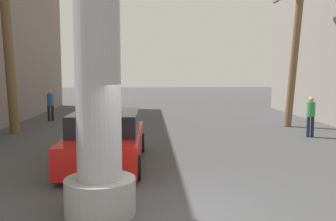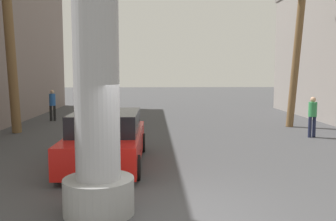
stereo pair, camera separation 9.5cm
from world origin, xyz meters
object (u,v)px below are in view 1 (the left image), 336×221
object	(u,v)px
palm_tree_mid_left	(7,17)
pedestrian_far_left	(50,103)
palm_tree_mid_right	(296,31)
car_lead	(106,140)
pedestrian_mid_right	(311,114)

from	to	relation	value
palm_tree_mid_left	pedestrian_far_left	xyz separation A→B (m)	(0.65, 4.09, -4.04)
palm_tree_mid_right	pedestrian_far_left	size ratio (longest dim) A/B	4.47
car_lead	pedestrian_mid_right	world-z (taller)	pedestrian_mid_right
car_lead	pedestrian_far_left	world-z (taller)	pedestrian_far_left
car_lead	pedestrian_mid_right	bearing A→B (deg)	27.72
palm_tree_mid_right	pedestrian_mid_right	xyz separation A→B (m)	(-0.38, -2.90, -3.69)
pedestrian_mid_right	palm_tree_mid_right	bearing A→B (deg)	82.49
palm_tree_mid_right	pedestrian_far_left	distance (m)	13.37
palm_tree_mid_left	pedestrian_far_left	distance (m)	5.79
palm_tree_mid_right	pedestrian_mid_right	world-z (taller)	palm_tree_mid_right
car_lead	palm_tree_mid_right	world-z (taller)	palm_tree_mid_right
palm_tree_mid_left	car_lead	bearing A→B (deg)	-50.22
palm_tree_mid_left	pedestrian_mid_right	bearing A→B (deg)	-7.17
pedestrian_far_left	pedestrian_mid_right	bearing A→B (deg)	-25.11
palm_tree_mid_left	pedestrian_mid_right	world-z (taller)	palm_tree_mid_left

